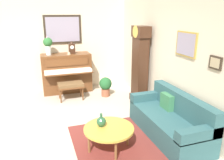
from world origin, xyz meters
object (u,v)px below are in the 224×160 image
Objects in this scene: mantel_clock at (72,48)px; piano at (67,73)px; green_jug at (101,122)px; couch at (170,120)px; flower_vase at (48,44)px; teacup at (69,53)px; grandfather_clock at (140,67)px; piano_bench at (71,86)px; coffee_table at (109,129)px; potted_plant at (106,85)px.

piano is at bearing -90.45° from mantel_clock.
mantel_clock reaches higher than green_jug.
flower_vase reaches higher than couch.
grandfather_clock is at bearing 49.41° from teacup.
flower_vase reaches higher than teacup.
teacup is at bearing 172.07° from piano_bench.
green_jug reaches higher than piano_bench.
grandfather_clock is at bearing 46.03° from mantel_clock.
grandfather_clock is 3.50× the size of flower_vase.
mantel_clock reaches higher than piano.
piano_bench is 0.34× the size of grandfather_clock.
flower_vase is at bearing -167.35° from coffee_table.
green_jug is 2.56m from potted_plant.
couch is 16.38× the size of teacup.
teacup is at bearing -178.76° from green_jug.
flower_vase is (0.00, -0.48, 0.89)m from piano.
couch is at bearing 32.19° from flower_vase.
potted_plant is (-2.52, 0.72, -0.06)m from coffee_table.
piano_bench is 2.92× the size of green_jug.
couch is at bearing 31.88° from piano_bench.
teacup is (-1.40, -1.63, 0.22)m from grandfather_clock.
couch is at bearing 24.94° from teacup.
piano_bench is at bearing -14.99° from mantel_clock.
piano_bench is 2.49m from green_jug.
coffee_table is 0.19m from green_jug.
grandfather_clock is 2.38m from green_jug.
potted_plant is (-2.45, -0.57, 0.01)m from couch.
piano is at bearing 90.12° from flower_vase.
piano is at bearing -131.34° from teacup.
teacup is 0.48× the size of green_jug.
piano_bench is 2.59m from coffee_table.
grandfather_clock is at bearing 49.37° from piano.
teacup is at bearing -155.06° from couch.
coffee_table is at bearing -38.40° from grandfather_clock.
grandfather_clock is at bearing 46.86° from potted_plant.
flower_vase is (-0.73, -0.48, 1.07)m from piano_bench.
mantel_clock reaches higher than coffee_table.
teacup is at bearing -128.36° from potted_plant.
coffee_table is 2.32× the size of mantel_clock.
flower_vase is at bearing -97.61° from teacup.
flower_vase reaches higher than mantel_clock.
mantel_clock is 3.31m from green_jug.
grandfather_clock is at bearing 56.18° from flower_vase.
mantel_clock reaches higher than couch.
mantel_clock is (0.00, 0.19, 0.74)m from piano.
coffee_table is 1.52× the size of flower_vase.
mantel_clock is at bearing 89.96° from flower_vase.
teacup is (0.08, -0.10, -0.15)m from mantel_clock.
coffee_table is 3.67× the size of green_jug.
piano_bench is (0.73, -0.00, -0.18)m from piano.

